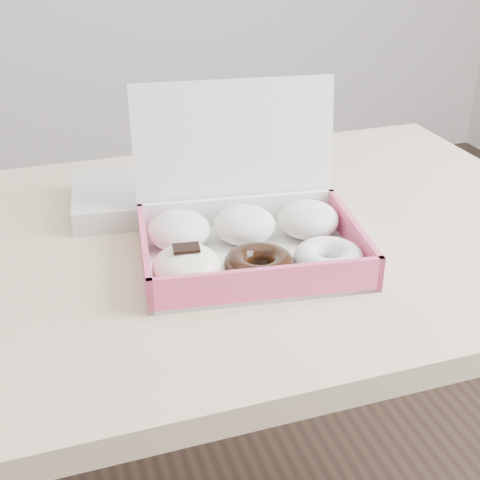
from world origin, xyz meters
name	(u,v)px	position (x,y,z in m)	size (l,w,h in m)	color
table	(226,274)	(0.00, 0.00, 0.67)	(1.20, 0.80, 0.75)	tan
donut_box	(247,233)	(0.01, -0.08, 0.79)	(0.36, 0.32, 0.24)	white
newspapers	(144,196)	(-0.11, 0.15, 0.77)	(0.24, 0.19, 0.04)	silver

